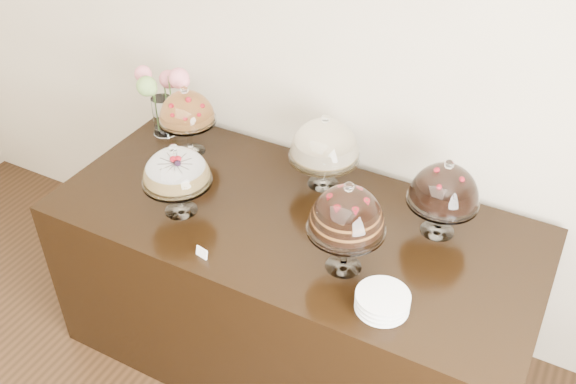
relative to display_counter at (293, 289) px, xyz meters
The scene contains 10 objects.
wall_back 1.21m from the display_counter, 113.90° to the left, with size 5.00×0.04×3.00m, color beige.
display_counter is the anchor object (origin of this frame).
cake_stand_sugar_sponge 0.85m from the display_counter, 158.29° to the right, with size 0.31×0.31×0.35m.
cake_stand_choco_layer 0.82m from the display_counter, 28.66° to the right, with size 0.31×0.31×0.42m.
cake_stand_cheesecake 0.74m from the display_counter, 89.46° to the left, with size 0.34×0.34×0.38m.
cake_stand_dark_choco 0.93m from the display_counter, 20.31° to the left, with size 0.31×0.31×0.37m.
cake_stand_fruit_tart 1.02m from the display_counter, 161.89° to the left, with size 0.29×0.29×0.37m.
flower_vase 1.20m from the display_counter, 161.39° to the left, with size 0.30×0.26×0.40m.
plate_stack 0.80m from the display_counter, 30.38° to the right, with size 0.20×0.20×0.07m.
price_card_left 0.66m from the display_counter, 118.47° to the right, with size 0.06×0.01×0.04m, color white.
Camera 1 is at (1.27, 0.48, 2.72)m, focal length 40.00 mm.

